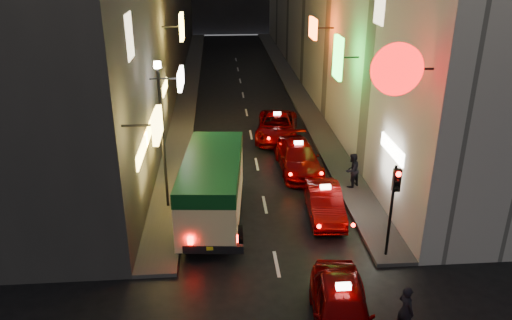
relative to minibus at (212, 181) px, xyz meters
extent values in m
cube|color=#F8CE56|center=(-1.64, -2.91, 3.44)|extent=(0.18, 1.56, 0.89)
cube|color=white|center=(-1.36, 4.39, 3.18)|extent=(0.18, 2.12, 0.77)
cube|color=yellow|center=(-1.64, 11.16, 4.56)|extent=(0.18, 1.56, 1.47)
cube|color=#F8CE56|center=(-2.75, 0.39, 1.27)|extent=(0.10, 2.96, 0.55)
cube|color=yellow|center=(-2.75, 3.34, 1.27)|extent=(0.10, 3.87, 0.55)
cube|color=#F8CE56|center=(-2.75, 10.27, 1.27)|extent=(0.10, 2.58, 0.55)
cube|color=#FFE5B2|center=(-2.76, 0.09, 5.77)|extent=(0.06, 1.30, 1.60)
cylinder|color=#F20A0A|center=(6.04, -2.91, 5.10)|extent=(1.69, 0.18, 1.69)
cube|color=#30F135|center=(6.19, 5.62, 3.78)|extent=(0.18, 1.38, 2.05)
cube|color=#FF460C|center=(6.00, 11.34, 4.37)|extent=(0.18, 1.77, 1.17)
cube|color=white|center=(7.21, -0.22, 1.27)|extent=(0.10, 2.56, 0.55)
cube|color=#FFE5B2|center=(7.22, 3.09, 6.47)|extent=(0.06, 1.30, 1.60)
cube|color=#413F3D|center=(-2.02, 22.09, -1.65)|extent=(1.50, 52.00, 0.15)
cube|color=#413F3D|center=(6.48, 22.09, -1.65)|extent=(1.50, 52.00, 0.15)
cube|color=#F4DB98|center=(0.00, -0.02, -0.17)|extent=(2.74, 6.46, 2.31)
cube|color=#0C4019|center=(0.00, -0.02, 0.72)|extent=(2.76, 6.48, 0.58)
cube|color=black|center=(0.00, 0.29, 0.06)|extent=(2.55, 3.95, 0.52)
cube|color=black|center=(0.00, -3.12, -1.17)|extent=(2.17, 0.37, 0.31)
cube|color=#FF0A05|center=(-0.79, -3.19, -0.75)|extent=(0.19, 0.06, 0.29)
cube|color=#FF0A05|center=(0.79, -3.19, -0.75)|extent=(0.19, 0.06, 0.29)
cylinder|color=black|center=(-0.98, 1.99, -1.33)|extent=(0.23, 0.80, 0.80)
cylinder|color=black|center=(0.98, -2.04, -1.33)|extent=(0.23, 0.80, 0.80)
imported|color=#6A0101|center=(3.72, -6.86, -0.88)|extent=(2.79, 5.55, 1.70)
cube|color=white|center=(3.72, -6.86, 0.06)|extent=(0.44, 0.23, 0.16)
imported|color=#6A0101|center=(4.61, -0.10, -0.99)|extent=(2.16, 4.74, 1.48)
cube|color=white|center=(4.61, -0.10, -0.16)|extent=(0.43, 0.20, 0.16)
sphere|color=#FF0A05|center=(3.96, -2.21, -0.97)|extent=(0.16, 0.16, 0.16)
sphere|color=#FF0A05|center=(5.27, -2.21, -0.97)|extent=(0.16, 0.16, 0.16)
imported|color=#6A0101|center=(4.25, 4.70, -0.91)|extent=(2.25, 5.18, 1.63)
cube|color=white|center=(4.25, 4.70, -0.01)|extent=(0.43, 0.19, 0.16)
sphere|color=#FF0A05|center=(3.53, 2.37, -0.89)|extent=(0.16, 0.16, 0.16)
sphere|color=#FF0A05|center=(4.97, 2.37, -0.89)|extent=(0.16, 0.16, 0.16)
imported|color=#6A0101|center=(3.74, 9.50, -0.90)|extent=(2.90, 5.46, 1.65)
cube|color=white|center=(3.74, 9.50, 0.02)|extent=(0.44, 0.24, 0.16)
sphere|color=#FF0A05|center=(3.01, 7.14, -0.88)|extent=(0.16, 0.16, 0.16)
sphere|color=#FF0A05|center=(4.47, 7.14, -0.88)|extent=(0.16, 0.16, 0.16)
imported|color=black|center=(5.53, -7.09, -0.84)|extent=(0.57, 0.68, 1.78)
imported|color=black|center=(6.38, 2.32, -0.65)|extent=(0.82, 0.76, 1.85)
cylinder|color=black|center=(6.23, -3.31, 0.17)|extent=(0.10, 0.10, 3.50)
cube|color=black|center=(6.23, -3.49, 1.47)|extent=(0.26, 0.18, 0.80)
sphere|color=#FF0A05|center=(6.23, -3.60, 1.74)|extent=(0.18, 0.18, 0.18)
sphere|color=black|center=(6.23, -3.60, 1.47)|extent=(0.17, 0.17, 0.17)
sphere|color=black|center=(6.23, -3.60, 1.20)|extent=(0.17, 0.17, 0.17)
cylinder|color=black|center=(-1.97, 1.09, 1.42)|extent=(0.12, 0.12, 6.00)
cylinder|color=#FFE5BF|center=(-1.97, 1.09, 4.52)|extent=(0.28, 0.28, 0.25)
camera|label=1|loc=(0.35, -18.23, 8.61)|focal=35.00mm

